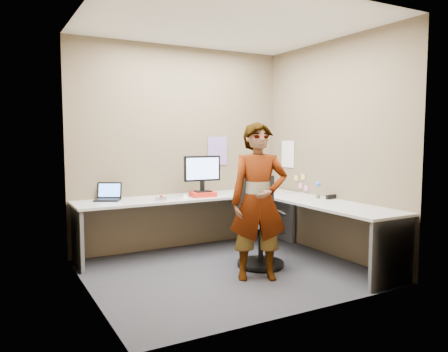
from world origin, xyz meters
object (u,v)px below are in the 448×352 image
desk (244,211)px  person (259,202)px  monitor (202,171)px  office_chair (259,230)px

desk → person: 0.82m
monitor → person: 1.28m
person → monitor: bearing=116.2°
monitor → office_chair: monitor is taller
office_chair → desk: bearing=110.0°
desk → office_chair: bearing=-88.5°
desk → office_chair: size_ratio=2.92×
monitor → office_chair: bearing=-64.4°
desk → office_chair: office_chair is taller
desk → person: size_ratio=1.80×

